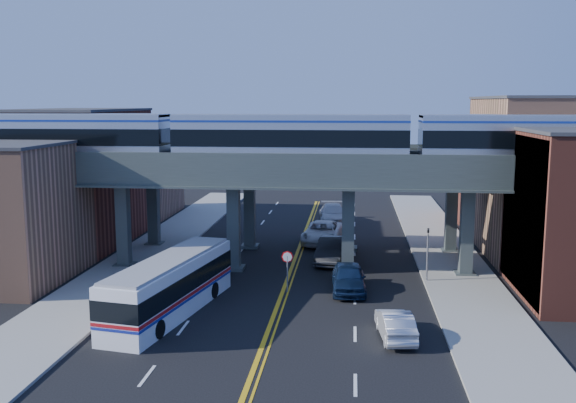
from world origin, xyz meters
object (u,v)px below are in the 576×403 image
object	(u,v)px
stop_sign	(287,265)
traffic_signal	(428,248)
transit_train	(290,138)
car_lane_d	(333,214)
car_parked_curb	(395,324)
car_lane_c	(322,232)
transit_bus	(170,286)
car_lane_a	(349,278)
car_lane_b	(332,250)

from	to	relation	value
stop_sign	traffic_signal	distance (m)	9.41
transit_train	car_lane_d	distance (m)	20.32
transit_train	car_lane_d	bearing A→B (deg)	82.51
stop_sign	car_parked_curb	world-z (taller)	stop_sign
transit_train	stop_sign	distance (m)	9.09
car_lane_d	car_lane_c	bearing A→B (deg)	-98.09
transit_train	traffic_signal	bearing A→B (deg)	-12.25
traffic_signal	car_lane_c	size ratio (longest dim) A/B	0.64
traffic_signal	car_parked_curb	world-z (taller)	traffic_signal
transit_train	stop_sign	xyz separation A→B (m)	(0.31, -5.00, -7.59)
transit_bus	car_lane_d	world-z (taller)	transit_bus
car_lane_a	car_lane_d	xyz separation A→B (m)	(-1.71, 22.81, 0.04)
stop_sign	car_lane_b	distance (m)	8.22
car_lane_b	car_lane_d	xyz separation A→B (m)	(-0.44, 15.55, -0.01)
car_lane_a	car_parked_curb	distance (m)	8.20
traffic_signal	car_lane_b	size ratio (longest dim) A/B	0.74
stop_sign	car_lane_a	xyz separation A→B (m)	(3.81, 0.52, -0.89)
stop_sign	transit_train	bearing A→B (deg)	93.60
stop_sign	car_lane_b	world-z (taller)	stop_sign
stop_sign	car_lane_b	xyz separation A→B (m)	(2.53, 7.78, -0.84)
transit_bus	car_lane_b	world-z (taller)	transit_bus
car_lane_c	car_lane_b	bearing A→B (deg)	-75.44
transit_bus	car_lane_d	xyz separation A→B (m)	(8.19, 28.04, -0.65)
car_lane_b	car_lane_c	xyz separation A→B (m)	(-1.03, 6.58, -0.03)
traffic_signal	car_lane_a	xyz separation A→B (m)	(-5.09, -2.48, -1.43)
car_lane_a	car_lane_c	bearing A→B (deg)	97.25
transit_train	car_lane_b	xyz separation A→B (m)	(2.85, 2.78, -8.43)
car_lane_a	car_lane_b	xyz separation A→B (m)	(-1.28, 7.25, 0.04)
traffic_signal	car_lane_a	distance (m)	5.84
car_lane_b	car_lane_c	distance (m)	6.66
car_lane_b	car_parked_curb	world-z (taller)	car_lane_b
car_lane_c	car_parked_curb	world-z (taller)	car_lane_c
car_lane_d	car_parked_curb	size ratio (longest dim) A/B	1.44
stop_sign	car_lane_c	bearing A→B (deg)	84.04
traffic_signal	car_lane_c	distance (m)	13.63
car_lane_b	transit_train	bearing A→B (deg)	-129.45
car_lane_a	transit_train	bearing A→B (deg)	130.41
stop_sign	car_lane_d	xyz separation A→B (m)	(2.09, 23.33, -0.85)
transit_bus	car_lane_d	distance (m)	29.22
car_lane_c	car_lane_d	size ratio (longest dim) A/B	1.02
transit_train	car_lane_b	world-z (taller)	transit_train
car_lane_c	car_parked_curb	bearing A→B (deg)	-72.11
car_parked_curb	car_lane_a	bearing A→B (deg)	-79.35
transit_train	transit_bus	world-z (taller)	transit_train
car_lane_a	car_lane_d	world-z (taller)	car_lane_d
traffic_signal	car_lane_d	distance (m)	21.48
car_lane_a	car_lane_b	world-z (taller)	car_lane_b
transit_bus	car_lane_c	size ratio (longest dim) A/B	1.88
car_lane_d	transit_bus	bearing A→B (deg)	-110.59
transit_train	traffic_signal	distance (m)	11.77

